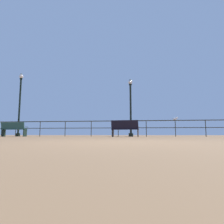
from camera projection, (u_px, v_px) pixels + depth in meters
ground_plane at (120, 142)px, 3.55m from camera, size 60.00×60.00×0.00m
pier_railing at (132, 125)px, 12.17m from camera, size 23.02×0.05×1.02m
bench_far_left at (14, 128)px, 12.23m from camera, size 1.56×0.59×0.90m
bench_near_left at (125, 128)px, 11.30m from camera, size 1.63×0.77×0.97m
lamppost_left at (20, 103)px, 13.62m from camera, size 0.29×0.29×4.54m
lamppost_center at (131, 107)px, 12.55m from camera, size 0.30×0.30×3.82m
seagull_on_rail at (175, 119)px, 11.86m from camera, size 0.37×0.24×0.18m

